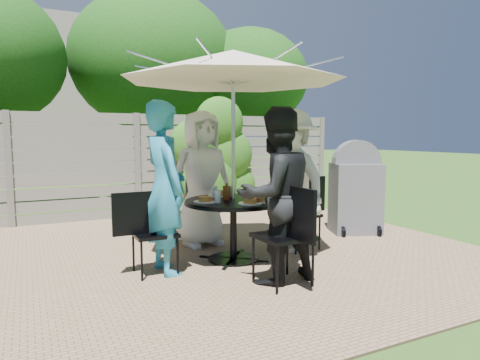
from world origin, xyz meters
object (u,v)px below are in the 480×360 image
plate_front (250,202)px  plate_right (259,195)px  plate_left (205,200)px  chair_left (154,250)px  syrup_jug (227,193)px  umbrella (233,66)px  plate_back (219,194)px  person_left (165,188)px  chair_right (299,228)px  person_right (291,182)px  person_back (202,179)px  glass_back (215,192)px  glass_front (253,196)px  patio_table (233,219)px  glass_left (218,197)px  plate_extra (261,200)px  chair_back (198,225)px  chair_front (284,256)px  person_front (276,196)px  bbq_grill (356,191)px  coffee_cup (231,192)px  glass_right (248,191)px

plate_front → plate_right: size_ratio=1.00×
plate_left → plate_right: (0.72, 0.06, 0.00)m
chair_left → syrup_jug: chair_left is taller
umbrella → plate_back: umbrella is taller
person_left → plate_back: bearing=-66.6°
chair_right → person_right: bearing=-1.6°
umbrella → person_back: umbrella is taller
glass_back → glass_front: (0.25, -0.50, 0.00)m
plate_left → glass_back: (0.23, 0.28, 0.05)m
patio_table → person_right: (0.83, 0.07, 0.38)m
patio_table → plate_back: plate_back is taller
glass_back → umbrella: bearing=-63.5°
umbrella → glass_left: size_ratio=19.06×
chair_left → plate_extra: (1.17, -0.21, 0.48)m
person_right → plate_extra: 0.73m
chair_right → plate_left: (-1.32, -0.10, 0.47)m
plate_extra → chair_back: bearing=102.6°
chair_front → glass_back: (-0.20, 1.21, 0.49)m
plate_left → umbrella: bearing=4.5°
person_front → plate_right: (0.29, 0.86, -0.12)m
umbrella → plate_back: bearing=94.5°
glass_left → chair_front: bearing=-68.8°
umbrella → plate_front: umbrella is taller
bbq_grill → glass_front: bearing=-138.8°
coffee_cup → bbq_grill: (2.15, 0.24, -0.15)m
patio_table → chair_left: (-0.96, -0.07, -0.24)m
chair_left → plate_front: chair_left is taller
plate_back → glass_front: 0.63m
person_front → plate_left: bearing=-66.6°
plate_front → syrup_jug: size_ratio=1.63×
person_front → syrup_jug: size_ratio=10.86×
glass_right → patio_table: bearing=-153.5°
glass_right → umbrella: bearing=-153.5°
glass_front → patio_table: bearing=116.5°
chair_front → person_front: (-0.01, 0.14, 0.57)m
bbq_grill → plate_right: bearing=-144.5°
person_left → plate_extra: bearing=-106.5°
chair_back → chair_left: chair_left is taller
bbq_grill → person_front: bearing=-126.8°
glass_left → glass_front: (0.38, -0.13, 0.00)m
plate_right → bbq_grill: bearing=13.1°
chair_front → bbq_grill: size_ratio=0.71×
chair_right → glass_back: size_ratio=6.64×
person_left → glass_right: person_left is taller
person_left → chair_right: size_ratio=1.96×
glass_back → bbq_grill: size_ratio=0.10×
coffee_cup → glass_right: bearing=-31.3°
glass_left → glass_front: same height
plate_front → person_right: bearing=28.0°
chair_back → plate_back: (0.05, -0.60, 0.49)m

